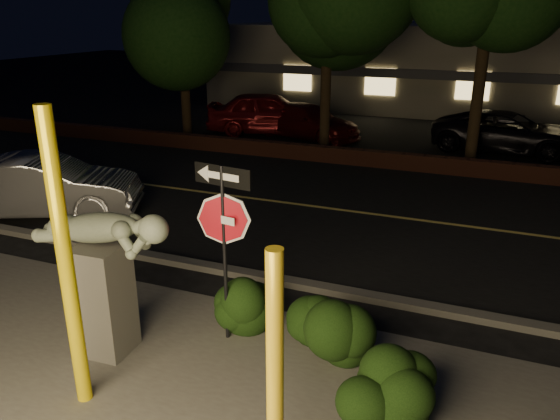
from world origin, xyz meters
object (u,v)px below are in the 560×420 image
object	(u,v)px
signpost	(223,220)
parked_car_darkred	(307,121)
sculpture	(103,266)
parked_car_dark	(507,132)
silver_sedan	(44,186)
yellow_pole_right	(275,408)
parked_car_red	(269,113)
yellow_pole_left	(66,266)

from	to	relation	value
signpost	parked_car_darkred	distance (m)	13.97
sculpture	signpost	bearing A→B (deg)	30.76
signpost	parked_car_dark	bearing A→B (deg)	83.58
sculpture	parked_car_dark	bearing A→B (deg)	68.40
silver_sedan	parked_car_darkred	xyz separation A→B (m)	(2.90, 10.38, -0.08)
silver_sedan	parked_car_dark	distance (m)	14.71
signpost	silver_sedan	bearing A→B (deg)	162.49
yellow_pole_right	parked_car_red	bearing A→B (deg)	112.98
signpost	silver_sedan	world-z (taller)	signpost
signpost	silver_sedan	distance (m)	7.17
silver_sedan	parked_car_darkred	bearing A→B (deg)	-40.59
silver_sedan	yellow_pole_right	bearing A→B (deg)	-150.36
sculpture	yellow_pole_right	bearing A→B (deg)	-32.26
yellow_pole_left	sculpture	distance (m)	1.14
signpost	parked_car_red	distance (m)	14.59
yellow_pole_left	parked_car_dark	xyz separation A→B (m)	(4.73, 15.72, -1.14)
parked_car_red	parked_car_dark	size ratio (longest dim) A/B	0.98
yellow_pole_right	parked_car_darkred	distance (m)	17.11
yellow_pole_left	sculpture	size ratio (longest dim) A/B	1.68
sculpture	yellow_pole_left	bearing A→B (deg)	-73.46
silver_sedan	parked_car_dark	world-z (taller)	silver_sedan
sculpture	silver_sedan	distance (m)	6.43
signpost	parked_car_dark	size ratio (longest dim) A/B	0.53
silver_sedan	parked_car_red	distance (m)	10.62
yellow_pole_left	parked_car_red	size ratio (longest dim) A/B	0.75
yellow_pole_right	silver_sedan	distance (m)	10.15
parked_car_dark	signpost	bearing A→B (deg)	171.52
yellow_pole_right	parked_car_red	xyz separation A→B (m)	(-6.95, 16.40, -0.62)
yellow_pole_left	yellow_pole_right	size ratio (longest dim) A/B	1.26
yellow_pole_right	signpost	distance (m)	3.37
yellow_pole_left	yellow_pole_right	distance (m)	3.08
yellow_pole_right	sculpture	xyz separation A→B (m)	(-3.26, 1.85, -0.11)
parked_car_red	yellow_pole_left	bearing A→B (deg)	176.40
parked_car_dark	silver_sedan	bearing A→B (deg)	143.36
sculpture	parked_car_darkred	bearing A→B (deg)	95.58
parked_car_darkred	sculpture	bearing A→B (deg)	-154.40
yellow_pole_right	silver_sedan	world-z (taller)	yellow_pole_right
yellow_pole_left	yellow_pole_right	bearing A→B (deg)	-16.86
yellow_pole_right	yellow_pole_left	bearing A→B (deg)	163.14
yellow_pole_left	silver_sedan	size ratio (longest dim) A/B	0.85
yellow_pole_right	signpost	world-z (taller)	yellow_pole_right
parked_car_dark	sculpture	bearing A→B (deg)	167.50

